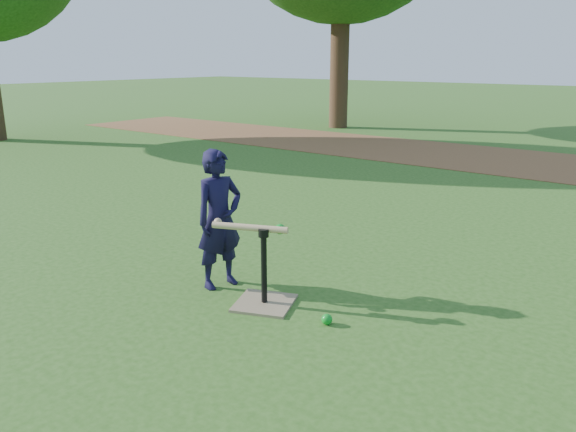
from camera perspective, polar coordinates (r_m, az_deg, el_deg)
The scene contains 6 objects.
ground at distance 4.43m, azimuth -0.14°, elevation -8.97°, with size 80.00×80.00×0.00m, color #285116.
dirt_strip at distance 11.11m, azimuth 24.49°, elevation 4.78°, with size 24.00×3.00×0.01m, color brown.
child at distance 4.63m, azimuth -6.99°, elevation -0.34°, with size 0.42×0.28×1.16m, color black.
wiffle_ball_ground at distance 4.11m, azimuth 3.97°, elevation -10.43°, with size 0.08×0.08×0.08m, color #0C8D1F.
batting_tee at distance 4.38m, azimuth -2.43°, elevation -7.65°, with size 0.56×0.56×0.61m.
swing_action at distance 4.28m, azimuth -3.62°, elevation -1.15°, with size 0.62×0.30×0.08m.
Camera 1 is at (2.47, -3.17, 1.85)m, focal length 35.00 mm.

